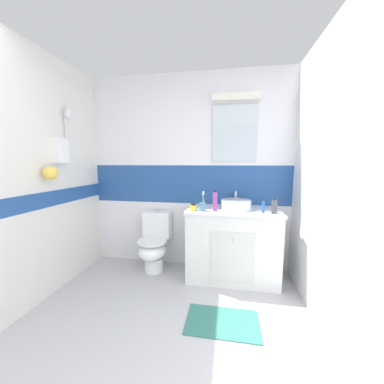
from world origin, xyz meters
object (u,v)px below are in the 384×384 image
at_px(sink_basin, 236,204).
at_px(toothbrush_cup, 202,206).
at_px(toilet, 154,243).
at_px(hair_gel_jar, 193,207).
at_px(shampoo_bottle_tall, 215,201).
at_px(soap_dispenser, 274,207).
at_px(toothpaste_tube_upright, 263,206).

distance_m(sink_basin, toothbrush_cup, 0.41).
bearing_deg(toilet, sink_basin, -0.53).
bearing_deg(toothbrush_cup, hair_gel_jar, 173.33).
height_order(hair_gel_jar, shampoo_bottle_tall, shampoo_bottle_tall).
height_order(soap_dispenser, hair_gel_jar, soap_dispenser).
xyz_separation_m(toilet, shampoo_bottle_tall, (0.78, -0.16, 0.61)).
bearing_deg(hair_gel_jar, toothpaste_tube_upright, -0.23).
distance_m(toilet, toothpaste_tube_upright, 1.43).
distance_m(soap_dispenser, hair_gel_jar, 0.88).
distance_m(toilet, hair_gel_jar, 0.78).
bearing_deg(sink_basin, soap_dispenser, -22.32).
bearing_deg(toothpaste_tube_upright, shampoo_bottle_tall, 178.35).
relative_size(soap_dispenser, shampoo_bottle_tall, 0.78).
relative_size(toothbrush_cup, soap_dispenser, 1.24).
height_order(soap_dispenser, shampoo_bottle_tall, shampoo_bottle_tall).
bearing_deg(sink_basin, toothbrush_cup, -154.60).
relative_size(toothpaste_tube_upright, shampoo_bottle_tall, 0.67).
distance_m(toilet, soap_dispenser, 1.53).
bearing_deg(shampoo_bottle_tall, hair_gel_jar, -177.21).
distance_m(hair_gel_jar, toothpaste_tube_upright, 0.76).
xyz_separation_m(toilet, toothpaste_tube_upright, (1.30, -0.18, 0.57)).
xyz_separation_m(sink_basin, toothpaste_tube_upright, (0.28, -0.17, 0.02)).
height_order(sink_basin, soap_dispenser, sink_basin).
relative_size(toothbrush_cup, shampoo_bottle_tall, 0.96).
height_order(toothbrush_cup, hair_gel_jar, toothbrush_cup).
bearing_deg(sink_basin, shampoo_bottle_tall, -146.95).
relative_size(toothbrush_cup, hair_gel_jar, 2.81).
bearing_deg(toothpaste_tube_upright, sink_basin, 149.29).
relative_size(toilet, toothpaste_tube_upright, 4.90).
relative_size(hair_gel_jar, toothpaste_tube_upright, 0.51).
xyz_separation_m(sink_basin, shampoo_bottle_tall, (-0.24, -0.15, 0.05)).
relative_size(sink_basin, toothpaste_tube_upright, 2.53).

